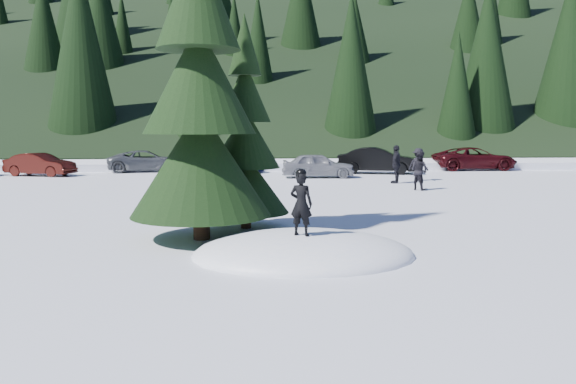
{
  "coord_description": "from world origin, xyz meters",
  "views": [
    {
      "loc": [
        -0.97,
        -11.03,
        2.56
      ],
      "look_at": [
        -0.21,
        1.65,
        1.1
      ],
      "focal_mm": 35.0,
      "sensor_mm": 36.0,
      "label": 1
    }
  ],
  "objects": [
    {
      "name": "car_2",
      "position": [
        -7.26,
        22.18,
        0.62
      ],
      "size": [
        4.8,
        2.9,
        1.25
      ],
      "primitive_type": "imported",
      "rotation": [
        0.0,
        0.0,
        1.77
      ],
      "color": "#4A4D51",
      "rests_on": "ground"
    },
    {
      "name": "child_skier",
      "position": [
        -0.08,
        -0.32,
        1.09
      ],
      "size": [
        0.53,
        0.45,
        1.22
      ],
      "primitive_type": "imported",
      "rotation": [
        0.0,
        0.0,
        2.71
      ],
      "color": "black",
      "rests_on": "snow_mound"
    },
    {
      "name": "snow_mound",
      "position": [
        0.0,
        0.0,
        0.0
      ],
      "size": [
        4.48,
        3.52,
        0.96
      ],
      "primitive_type": "ellipsoid",
      "color": "white",
      "rests_on": "ground"
    },
    {
      "name": "spruce_tall",
      "position": [
        -2.2,
        1.8,
        3.32
      ],
      "size": [
        3.2,
        3.2,
        8.6
      ],
      "color": "black",
      "rests_on": "ground"
    },
    {
      "name": "car_4",
      "position": [
        2.3,
        17.64,
        0.64
      ],
      "size": [
        3.78,
        1.61,
        1.27
      ],
      "primitive_type": "imported",
      "rotation": [
        0.0,
        0.0,
        1.54
      ],
      "color": "gray",
      "rests_on": "ground"
    },
    {
      "name": "car_3",
      "position": [
        -2.53,
        20.86,
        0.62
      ],
      "size": [
        4.49,
        2.43,
        1.23
      ],
      "primitive_type": "imported",
      "rotation": [
        0.0,
        0.0,
        1.74
      ],
      "color": "black",
      "rests_on": "ground"
    },
    {
      "name": "adult_2",
      "position": [
        6.94,
        15.65,
        0.79
      ],
      "size": [
        1.14,
        1.13,
        1.58
      ],
      "primitive_type": "imported",
      "rotation": [
        0.0,
        0.0,
        2.36
      ],
      "color": "black",
      "rests_on": "ground"
    },
    {
      "name": "ground",
      "position": [
        0.0,
        0.0,
        0.0
      ],
      "size": [
        200.0,
        200.0,
        0.0
      ],
      "primitive_type": "plane",
      "color": "white",
      "rests_on": "ground"
    },
    {
      "name": "car_1",
      "position": [
        -12.39,
        19.56,
        0.61
      ],
      "size": [
        3.9,
        2.25,
        1.22
      ],
      "primitive_type": "imported",
      "rotation": [
        0.0,
        0.0,
        1.29
      ],
      "color": "#330D09",
      "rests_on": "ground"
    },
    {
      "name": "car_6",
      "position": [
        12.36,
        22.28,
        0.69
      ],
      "size": [
        5.02,
        2.43,
        1.38
      ],
      "primitive_type": "imported",
      "rotation": [
        0.0,
        0.0,
        1.6
      ],
      "color": "black",
      "rests_on": "ground"
    },
    {
      "name": "adult_1",
      "position": [
        5.57,
        14.52,
        0.88
      ],
      "size": [
        0.86,
        1.11,
        1.76
      ],
      "primitive_type": "imported",
      "rotation": [
        0.0,
        0.0,
        4.24
      ],
      "color": "black",
      "rests_on": "ground"
    },
    {
      "name": "adult_0",
      "position": [
        5.79,
        11.63,
        0.8
      ],
      "size": [
        0.95,
        0.98,
        1.59
      ],
      "primitive_type": "imported",
      "rotation": [
        0.0,
        0.0,
        2.25
      ],
      "color": "black",
      "rests_on": "ground"
    },
    {
      "name": "forest_hillside",
      "position": [
        0.0,
        54.0,
        12.5
      ],
      "size": [
        200.0,
        60.0,
        25.0
      ],
      "primitive_type": null,
      "color": "black",
      "rests_on": "ground"
    },
    {
      "name": "car_5",
      "position": [
        5.92,
        20.01,
        0.73
      ],
      "size": [
        4.69,
        2.61,
        1.46
      ],
      "primitive_type": "imported",
      "rotation": [
        0.0,
        0.0,
        1.32
      ],
      "color": "black",
      "rests_on": "ground"
    },
    {
      "name": "spruce_short",
      "position": [
        -1.2,
        3.2,
        2.1
      ],
      "size": [
        2.2,
        2.2,
        5.37
      ],
      "color": "black",
      "rests_on": "ground"
    }
  ]
}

